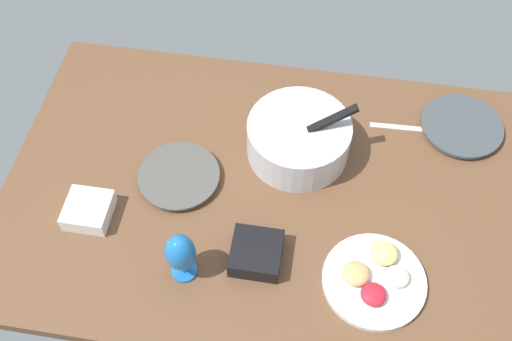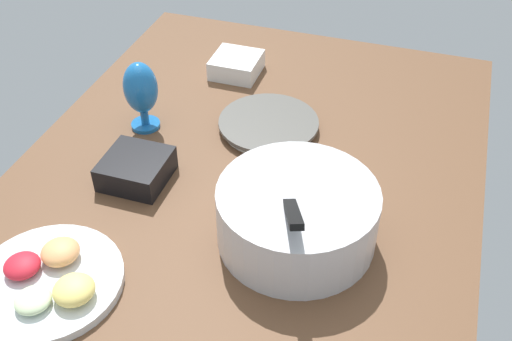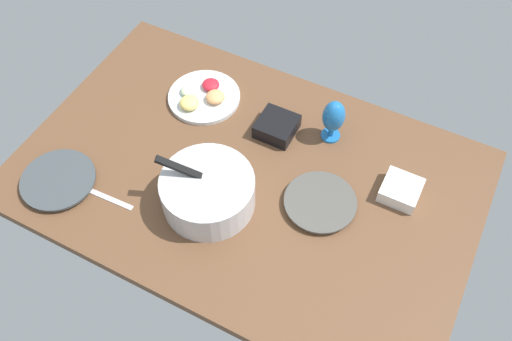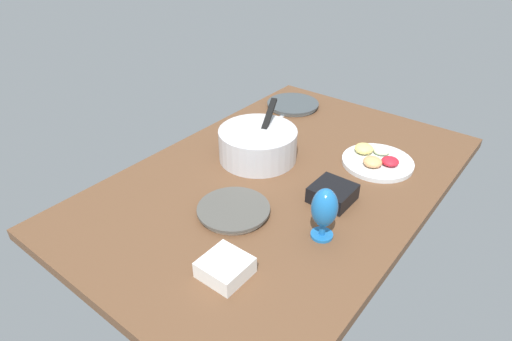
# 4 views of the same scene
# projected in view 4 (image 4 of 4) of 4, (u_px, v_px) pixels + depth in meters

# --- Properties ---
(ground_plane) EXTENTS (1.60, 1.04, 0.04)m
(ground_plane) POSITION_uv_depth(u_px,v_px,m) (281.00, 182.00, 1.67)
(ground_plane) COLOR brown
(dinner_plate_left) EXTENTS (0.25, 0.25, 0.02)m
(dinner_plate_left) POSITION_uv_depth(u_px,v_px,m) (233.00, 210.00, 1.47)
(dinner_plate_left) COLOR silver
(dinner_plate_left) RESTS_ON ground_plane
(dinner_plate_right) EXTENTS (0.26, 0.26, 0.02)m
(dinner_plate_right) POSITION_uv_depth(u_px,v_px,m) (293.00, 105.00, 2.20)
(dinner_plate_right) COLOR silver
(dinner_plate_right) RESTS_ON ground_plane
(mixing_bowl) EXTENTS (0.32, 0.31, 0.20)m
(mixing_bowl) POSITION_uv_depth(u_px,v_px,m) (258.00, 143.00, 1.75)
(mixing_bowl) COLOR silver
(mixing_bowl) RESTS_ON ground_plane
(fruit_platter) EXTENTS (0.28, 0.28, 0.06)m
(fruit_platter) POSITION_uv_depth(u_px,v_px,m) (377.00, 160.00, 1.74)
(fruit_platter) COLOR silver
(fruit_platter) RESTS_ON ground_plane
(hurricane_glass_blue) EXTENTS (0.08, 0.08, 0.18)m
(hurricane_glass_blue) POSITION_uv_depth(u_px,v_px,m) (324.00, 209.00, 1.32)
(hurricane_glass_blue) COLOR #1D69B3
(hurricane_glass_blue) RESTS_ON ground_plane
(square_bowl_black) EXTENTS (0.14, 0.14, 0.06)m
(square_bowl_black) POSITION_uv_depth(u_px,v_px,m) (333.00, 193.00, 1.52)
(square_bowl_black) COLOR black
(square_bowl_black) RESTS_ON ground_plane
(square_bowl_white) EXTENTS (0.13, 0.13, 0.05)m
(square_bowl_white) POSITION_uv_depth(u_px,v_px,m) (225.00, 267.00, 1.22)
(square_bowl_white) COLOR white
(square_bowl_white) RESTS_ON ground_plane
(fork_by_right_plate) EXTENTS (0.18, 0.02, 0.01)m
(fork_by_right_plate) POSITION_uv_depth(u_px,v_px,m) (274.00, 121.00, 2.06)
(fork_by_right_plate) COLOR silver
(fork_by_right_plate) RESTS_ON ground_plane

